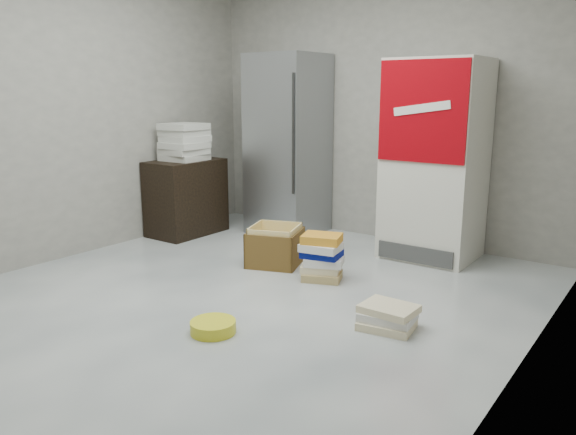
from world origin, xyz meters
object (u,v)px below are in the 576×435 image
Objects in this scene: wood_shelf at (186,197)px; cardboard_box at (275,248)px; steel_fridge at (288,145)px; coke_cooler at (435,160)px; phonebook_stack_main at (322,257)px.

cardboard_box is (1.45, -0.33, -0.25)m from wood_shelf.
cardboard_box is at bearing -59.56° from steel_fridge.
coke_cooler is 1.44m from phonebook_stack_main.
steel_fridge is at bearing 41.31° from wood_shelf.
steel_fridge reaches higher than coke_cooler.
coke_cooler is 1.66m from cardboard_box.
steel_fridge is 1.06× the size of coke_cooler.
wood_shelf reaches higher than phonebook_stack_main.
phonebook_stack_main is at bearing -12.34° from wood_shelf.
phonebook_stack_main is 0.73× the size of cardboard_box.
wood_shelf is (-0.83, -0.73, -0.55)m from steel_fridge.
steel_fridge is at bearing 116.80° from phonebook_stack_main.
steel_fridge is 1.65m from coke_cooler.
phonebook_stack_main is (-0.46, -1.17, -0.71)m from coke_cooler.
phonebook_stack_main is at bearing -30.49° from cardboard_box.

